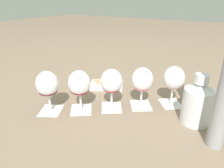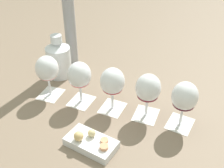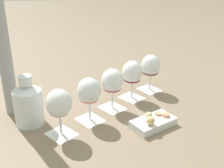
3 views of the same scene
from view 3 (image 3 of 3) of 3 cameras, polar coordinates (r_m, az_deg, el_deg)
name	(u,v)px [view 3 (image 3 of 3)]	position (r m, az deg, el deg)	size (l,w,h in m)	color
ground_plane	(112,108)	(1.26, 0.07, -4.91)	(8.00, 8.00, 0.00)	#7F6B56
tasting_card_0	(62,134)	(1.10, -10.21, -9.97)	(0.14, 0.14, 0.00)	white
tasting_card_1	(90,120)	(1.18, -4.50, -7.22)	(0.14, 0.13, 0.00)	white
tasting_card_2	(111,107)	(1.26, -0.12, -4.77)	(0.14, 0.13, 0.00)	white
tasting_card_3	(132,98)	(1.36, 3.99, -2.77)	(0.14, 0.14, 0.00)	white
tasting_card_4	(149,89)	(1.45, 7.59, -1.11)	(0.14, 0.13, 0.00)	white
wine_glass_0	(59,105)	(1.04, -10.69, -4.30)	(0.10, 0.10, 0.18)	white
wine_glass_1	(89,93)	(1.12, -4.70, -1.80)	(0.10, 0.10, 0.18)	white
wine_glass_2	(111,82)	(1.21, -0.12, 0.36)	(0.10, 0.10, 0.18)	white
wine_glass_3	(132,74)	(1.31, 4.14, 2.09)	(0.10, 0.10, 0.18)	white
wine_glass_4	(151,67)	(1.40, 7.86, 3.47)	(0.10, 0.10, 0.18)	white
ceramic_vase	(28,104)	(1.15, -16.65, -3.83)	(0.11, 0.11, 0.21)	silver
snack_dish	(153,122)	(1.13, 8.36, -7.68)	(0.16, 0.20, 0.06)	silver
umbrella_pole	(0,25)	(1.18, -21.86, 11.02)	(0.06, 0.06, 0.76)	#99999E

